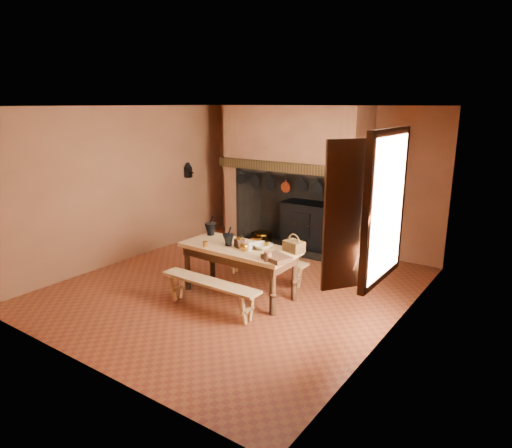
{
  "coord_description": "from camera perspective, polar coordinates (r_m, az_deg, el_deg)",
  "views": [
    {
      "loc": [
        4.14,
        -5.37,
        2.84
      ],
      "look_at": [
        0.18,
        0.3,
        1.0
      ],
      "focal_mm": 32.0,
      "sensor_mm": 36.0,
      "label": 1
    }
  ],
  "objects": [
    {
      "name": "hearth_pans",
      "position": [
        9.6,
        0.57,
        -1.75
      ],
      "size": [
        0.51,
        0.62,
        0.2
      ],
      "color": "gold",
      "rests_on": "floor"
    },
    {
      "name": "brass_mug_a",
      "position": [
        6.82,
        -6.37,
        -2.53
      ],
      "size": [
        0.07,
        0.07,
        0.08
      ],
      "primitive_type": "cylinder",
      "rotation": [
        0.0,
        0.0,
        -0.0
      ],
      "color": "gold",
      "rests_on": "work_table"
    },
    {
      "name": "wall_front",
      "position": [
        5.11,
        -21.76,
        -2.59
      ],
      "size": [
        5.0,
        0.02,
        2.8
      ],
      "primitive_type": "cube",
      "color": "#92583A",
      "rests_on": "floor"
    },
    {
      "name": "iron_range",
      "position": [
        9.18,
        6.58,
        -0.1
      ],
      "size": [
        1.12,
        0.55,
        1.6
      ],
      "color": "black",
      "rests_on": "floor"
    },
    {
      "name": "work_table",
      "position": [
        6.85,
        -2.11,
        -3.8
      ],
      "size": [
        1.78,
        0.79,
        0.77
      ],
      "color": "tan",
      "rests_on": "floor"
    },
    {
      "name": "coffee_grinder",
      "position": [
        6.76,
        -2.07,
        -2.31
      ],
      "size": [
        0.18,
        0.16,
        0.19
      ],
      "rotation": [
        0.0,
        0.0,
        -0.4
      ],
      "color": "#391D12",
      "rests_on": "work_table"
    },
    {
      "name": "mixing_bowl",
      "position": [
        6.71,
        0.77,
        -2.79
      ],
      "size": [
        0.35,
        0.35,
        0.07
      ],
      "primitive_type": "imported",
      "rotation": [
        0.0,
        0.0,
        -0.24
      ],
      "color": "beige",
      "rests_on": "work_table"
    },
    {
      "name": "onion_string",
      "position": [
        7.97,
        11.09,
        3.67
      ],
      "size": [
        0.12,
        0.1,
        0.46
      ],
      "primitive_type": null,
      "color": "#B96422",
      "rests_on": "chimney_breast"
    },
    {
      "name": "back_wall",
      "position": [
        9.23,
        7.88,
        5.76
      ],
      "size": [
        5.0,
        0.02,
        2.8
      ],
      "primitive_type": "cube",
      "color": "#92583A",
      "rests_on": "floor"
    },
    {
      "name": "stoneware_crock",
      "position": [
        6.17,
        1.48,
        -4.06
      ],
      "size": [
        0.14,
        0.14,
        0.13
      ],
      "primitive_type": "cylinder",
      "rotation": [
        0.0,
        0.0,
        0.35
      ],
      "color": "brown",
      "rests_on": "work_table"
    },
    {
      "name": "bench_front",
      "position": [
        6.46,
        -5.78,
        -8.02
      ],
      "size": [
        1.59,
        0.28,
        0.45
      ],
      "color": "tan",
      "rests_on": "floor"
    },
    {
      "name": "window",
      "position": [
        5.41,
        14.78,
        2.2
      ],
      "size": [
        0.39,
        1.75,
        1.76
      ],
      "color": "white",
      "rests_on": "wall_right"
    },
    {
      "name": "wooden_tray",
      "position": [
        6.22,
        2.61,
        -4.26
      ],
      "size": [
        0.45,
        0.38,
        0.06
      ],
      "primitive_type": "cube",
      "rotation": [
        0.0,
        0.0,
        -0.34
      ],
      "color": "#391D12",
      "rests_on": "work_table"
    },
    {
      "name": "ceiling",
      "position": [
        6.78,
        -2.76,
        14.52
      ],
      "size": [
        5.5,
        5.5,
        0.0
      ],
      "primitive_type": "plane",
      "rotation": [
        3.14,
        0.0,
        0.0
      ],
      "color": "silver",
      "rests_on": "back_wall"
    },
    {
      "name": "wicker_basket",
      "position": [
        6.58,
        4.76,
        -2.72
      ],
      "size": [
        0.33,
        0.27,
        0.27
      ],
      "rotation": [
        0.0,
        0.0,
        -0.28
      ],
      "color": "#483115",
      "rests_on": "work_table"
    },
    {
      "name": "herb_bunch",
      "position": [
        7.89,
        12.3,
        3.86
      ],
      "size": [
        0.2,
        0.2,
        0.35
      ],
      "primitive_type": "cone",
      "rotation": [
        3.14,
        0.0,
        0.0
      ],
      "color": "#4F5C2B",
      "rests_on": "chimney_breast"
    },
    {
      "name": "floor",
      "position": [
        7.36,
        -2.49,
        -7.86
      ],
      "size": [
        5.5,
        5.5,
        0.0
      ],
      "primitive_type": "plane",
      "color": "brown",
      "rests_on": "ground"
    },
    {
      "name": "brass_cup",
      "position": [
        6.6,
        -1.46,
        -2.99
      ],
      "size": [
        0.15,
        0.15,
        0.09
      ],
      "primitive_type": "imported",
      "rotation": [
        0.0,
        0.0,
        0.3
      ],
      "color": "gold",
      "rests_on": "work_table"
    },
    {
      "name": "wall_coffee_mill",
      "position": [
        9.63,
        -8.48,
        6.81
      ],
      "size": [
        0.23,
        0.16,
        0.31
      ],
      "color": "black",
      "rests_on": "wall_left"
    },
    {
      "name": "wall_left",
      "position": [
        8.66,
        -15.9,
        4.74
      ],
      "size": [
        0.02,
        5.5,
        2.8
      ],
      "primitive_type": "cube",
      "color": "#92583A",
      "rests_on": "floor"
    },
    {
      "name": "brass_mug_b",
      "position": [
        6.77,
        1.31,
        -2.58
      ],
      "size": [
        0.09,
        0.09,
        0.08
      ],
      "primitive_type": "cylinder",
      "rotation": [
        0.0,
        0.0,
        0.24
      ],
      "color": "gold",
      "rests_on": "work_table"
    },
    {
      "name": "bench_back",
      "position": [
        7.49,
        1.09,
        -4.82
      ],
      "size": [
        1.51,
        0.26,
        0.42
      ],
      "color": "tan",
      "rests_on": "floor"
    },
    {
      "name": "mortar_large",
      "position": [
        7.41,
        -5.7,
        -0.54
      ],
      "size": [
        0.2,
        0.2,
        0.34
      ],
      "rotation": [
        0.0,
        0.0,
        0.17
      ],
      "color": "black",
      "rests_on": "work_table"
    },
    {
      "name": "hanging_pans",
      "position": [
        8.6,
        2.96,
        4.94
      ],
      "size": [
        1.92,
        0.29,
        0.27
      ],
      "color": "black",
      "rests_on": "chimney_breast"
    },
    {
      "name": "wall_right",
      "position": [
        5.8,
        17.38,
        -0.2
      ],
      "size": [
        0.02,
        5.5,
        2.8
      ],
      "primitive_type": "cube",
      "color": "#92583A",
      "rests_on": "floor"
    },
    {
      "name": "chimney_breast",
      "position": [
        8.93,
        4.94,
        8.21
      ],
      "size": [
        2.95,
        0.96,
        2.8
      ],
      "color": "#92583A",
      "rests_on": "floor"
    },
    {
      "name": "glass_jar",
      "position": [
        6.6,
        -0.81,
        -2.79
      ],
      "size": [
        0.1,
        0.1,
        0.13
      ],
      "primitive_type": "cylinder",
      "rotation": [
        0.0,
        0.0,
        -0.35
      ],
      "color": "beige",
      "rests_on": "work_table"
    },
    {
      "name": "mortar_small",
      "position": [
        6.84,
        -3.46,
        -1.9
      ],
      "size": [
        0.17,
        0.17,
        0.3
      ],
      "rotation": [
        0.0,
        0.0,
        -0.05
      ],
      "color": "black",
      "rests_on": "work_table"
    }
  ]
}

